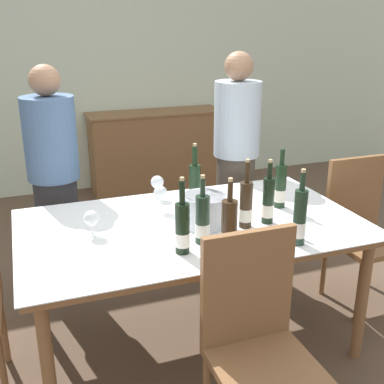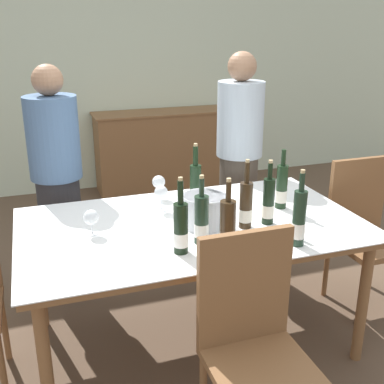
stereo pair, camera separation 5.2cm
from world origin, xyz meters
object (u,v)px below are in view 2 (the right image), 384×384
wine_bottle_6 (268,202)px  wine_glass_0 (161,193)px  ice_bucket (205,210)px  chair_near_front (253,335)px  sideboard_cabinet (162,150)px  person_host (58,187)px  chair_right_end (364,225)px  wine_bottle_7 (195,188)px  wine_bottle_4 (201,221)px  person_guest_left (239,165)px  wine_glass_2 (159,182)px  dining_table (192,234)px  wine_bottle_5 (282,188)px  wine_bottle_1 (228,229)px  wine_bottle_2 (299,219)px  wine_bottle_3 (181,229)px  wine_glass_1 (91,218)px  wine_bottle_0 (246,206)px

wine_bottle_6 → wine_glass_0: wine_bottle_6 is taller
ice_bucket → chair_near_front: (-0.04, -0.71, -0.29)m
sideboard_cabinet → chair_near_front: (-0.58, -3.54, 0.13)m
chair_near_front → person_host: (-0.66, 1.58, 0.21)m
chair_near_front → chair_right_end: bearing=35.3°
wine_bottle_7 → wine_bottle_4: bearing=-105.2°
wine_bottle_6 → person_host: size_ratio=0.23×
sideboard_cabinet → person_guest_left: person_guest_left is taller
sideboard_cabinet → wine_glass_2: bearing=-105.6°
dining_table → wine_glass_0: bearing=114.5°
chair_right_end → chair_near_front: (-1.21, -0.86, 0.02)m
wine_bottle_5 → wine_bottle_1: bearing=-139.7°
dining_table → ice_bucket: ice_bucket is taller
wine_bottle_4 → wine_bottle_5: 0.67m
wine_bottle_2 → wine_glass_2: 0.98m
wine_bottle_1 → wine_bottle_2: 0.36m
wine_bottle_7 → chair_right_end: (1.14, -0.07, -0.36)m
sideboard_cabinet → ice_bucket: (-0.53, -2.83, 0.42)m
wine_bottle_3 → wine_bottle_5: 0.82m
wine_bottle_3 → wine_glass_2: wine_bottle_3 is taller
wine_bottle_5 → wine_glass_0: wine_bottle_5 is taller
dining_table → wine_bottle_3: size_ratio=4.92×
wine_bottle_2 → wine_glass_2: (-0.47, 0.86, -0.03)m
chair_right_end → wine_bottle_6: bearing=-165.0°
ice_bucket → wine_glass_0: (-0.16, 0.29, 0.01)m
wine_glass_1 → chair_near_front: chair_near_front is taller
wine_bottle_7 → wine_glass_0: size_ratio=2.65×
dining_table → wine_glass_2: (-0.07, 0.44, 0.17)m
wine_bottle_0 → wine_bottle_1: same height
ice_bucket → wine_glass_2: bearing=103.4°
wine_bottle_4 → chair_near_front: size_ratio=0.35×
wine_bottle_5 → wine_glass_2: 0.74m
wine_bottle_0 → wine_bottle_1: 0.33m
wine_bottle_2 → wine_bottle_5: wine_bottle_2 is taller
dining_table → wine_bottle_4: (-0.03, -0.24, 0.18)m
ice_bucket → wine_bottle_7: (0.03, 0.22, 0.04)m
wine_bottle_7 → wine_glass_0: (-0.18, 0.07, -0.03)m
sideboard_cabinet → wine_bottle_2: wine_bottle_2 is taller
dining_table → ice_bucket: (0.05, -0.06, 0.16)m
wine_bottle_2 → wine_bottle_6: size_ratio=1.08×
wine_bottle_5 → wine_bottle_6: bearing=-134.4°
wine_bottle_4 → person_guest_left: (0.67, 1.05, -0.07)m
wine_bottle_5 → ice_bucket: bearing=-168.0°
wine_glass_0 → wine_bottle_0: bearing=-46.3°
ice_bucket → wine_bottle_6: wine_bottle_6 is taller
wine_bottle_6 → wine_bottle_7: bearing=136.4°
wine_glass_2 → dining_table: bearing=-81.4°
wine_bottle_0 → wine_bottle_7: 0.35m
chair_near_front → wine_glass_2: bearing=93.6°
wine_bottle_7 → chair_right_end: bearing=-3.7°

